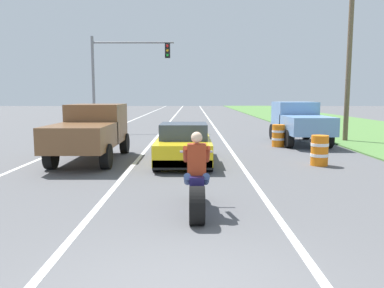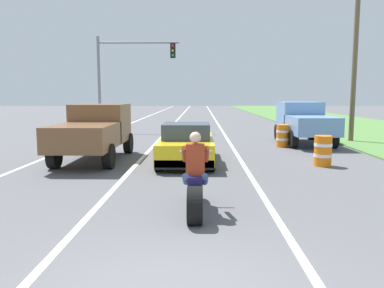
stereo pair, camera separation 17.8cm
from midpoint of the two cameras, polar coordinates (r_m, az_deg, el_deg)
name	(u,v)px [view 2 (the right image)]	position (r m, az deg, el deg)	size (l,w,h in m)	color
lane_stripe_left_solid	(109,132)	(24.79, -12.00, 1.71)	(0.14, 120.00, 0.01)	white
lane_stripe_right_solid	(223,132)	(24.19, 4.85, 1.71)	(0.14, 120.00, 0.01)	white
lane_stripe_centre_dashed	(166,132)	(24.23, -3.68, 1.73)	(0.14, 120.00, 0.01)	white
motorcycle_with_rider	(195,184)	(7.52, 1.17, -5.99)	(0.70, 2.21, 1.62)	black
sports_car_yellow	(187,144)	(13.26, -0.42, -0.07)	(1.84, 4.30, 1.37)	yellow
pickup_truck_left_lane_brown	(95,129)	(14.12, -13.85, 2.11)	(2.02, 4.80, 1.98)	brown
pickup_truck_right_shoulder_light_blue	(304,121)	(19.25, 16.49, 3.33)	(2.02, 4.80, 1.98)	#6B93C6
traffic_light_mast_near	(124,68)	(25.33, -9.75, 11.02)	(5.23, 0.34, 6.00)	gray
utility_pole_roadside	(355,62)	(20.83, 23.13, 11.02)	(0.24, 0.24, 7.81)	brown
construction_barrel_nearest	(323,151)	(13.39, 19.14, -0.95)	(0.58, 0.58, 1.00)	orange
construction_barrel_mid	(283,136)	(17.84, 13.53, 1.20)	(0.58, 0.58, 1.00)	orange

